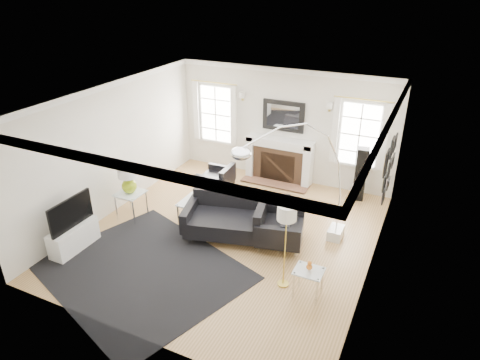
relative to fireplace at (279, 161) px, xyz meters
The scene contains 25 objects.
floor 2.84m from the fireplace, 90.00° to the right, with size 6.00×6.00×0.00m, color olive.
back_wall 0.88m from the fireplace, 90.00° to the left, with size 5.50×0.04×2.80m, color beige.
front_wall 5.85m from the fireplace, 90.00° to the right, with size 5.50×0.04×2.80m, color beige.
left_wall 4.01m from the fireplace, 134.58° to the right, with size 0.04×6.00×2.80m, color beige.
right_wall 4.01m from the fireplace, 45.42° to the right, with size 0.04×6.00×2.80m, color beige.
ceiling 3.59m from the fireplace, 90.00° to the right, with size 5.50×6.00×0.02m, color white.
crown_molding 3.55m from the fireplace, 90.00° to the right, with size 5.50×6.00×0.12m, color white.
fireplace is the anchor object (origin of this frame).
mantel_mirror 1.12m from the fireplace, 90.00° to the left, with size 1.05×0.07×0.75m.
window_left 2.07m from the fireplace, behind, with size 1.24×0.15×1.62m.
window_right 2.07m from the fireplace, ahead, with size 1.24×0.15×1.62m.
gallery_wall 3.26m from the fireplace, 28.83° to the right, with size 0.04×1.73×1.29m.
tv_unit 5.12m from the fireplace, 118.55° to the right, with size 0.35×1.00×1.09m.
area_rug 4.63m from the fireplace, 100.89° to the right, with size 3.35×2.79×0.01m, color black.
sofa 2.76m from the fireplace, 86.47° to the right, with size 2.24×1.43×0.68m.
armchair_left 1.64m from the fireplace, 133.36° to the right, with size 0.76×0.84×0.55m.
armchair_right 2.87m from the fireplace, 70.20° to the right, with size 1.07×1.15×0.66m.
coffee_table 2.52m from the fireplace, 108.76° to the right, with size 0.89×0.89×0.40m.
side_table_left 3.78m from the fireplace, 125.63° to the right, with size 0.54×0.54×0.59m.
nesting_table 4.35m from the fireplace, 63.12° to the right, with size 0.46×0.39×0.51m.
gourd_lamp 3.80m from the fireplace, 125.63° to the right, with size 0.42×0.42×0.66m.
orange_vase 4.35m from the fireplace, 63.12° to the right, with size 0.10×0.10×0.16m.
arc_floor_lamp 3.00m from the fireplace, 65.01° to the right, with size 1.81×1.67×2.56m.
stick_floor_lamp 4.15m from the fireplace, 68.17° to the right, with size 0.31×0.31×1.54m.
speaker_tower 2.04m from the fireplace, ahead, with size 0.25×0.25×1.26m, color black.
Camera 1 is at (3.32, -6.51, 4.77)m, focal length 32.00 mm.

